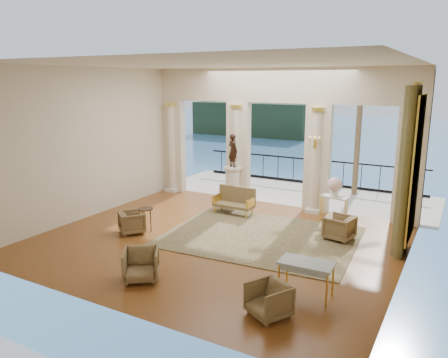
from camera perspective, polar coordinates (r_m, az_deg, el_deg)
The scene contains 23 objects.
floor at distance 11.57m, azimuth -0.83°, elevation -8.03°, with size 9.00×9.00×0.00m, color #553310.
room_walls at distance 9.94m, azimuth -4.14°, elevation 5.63°, with size 9.00×9.00×9.00m.
arcade at distance 14.33m, azimuth 6.88°, elevation 6.59°, with size 9.00×0.56×4.50m.
terrace at distance 16.62m, azimuth 9.26°, elevation -1.86°, with size 10.00×3.60×0.10m, color #ADA590.
balustrade at distance 17.99m, azimuth 11.08°, elevation 0.69°, with size 9.00×0.06×1.03m.
palm_tree at distance 16.31m, azimuth 17.56°, elevation 12.16°, with size 2.00×2.00×4.50m.
headland at distance 87.19m, azimuth 5.29°, elevation 8.10°, with size 22.00×18.00×6.00m, color black.
sea at distance 70.29m, azimuth 24.61°, elevation 3.39°, with size 160.00×160.00×0.00m, color #2C6699.
curtain at distance 11.10m, azimuth 22.80°, elevation 0.92°, with size 0.33×1.40×4.09m.
window_frame at distance 11.07m, azimuth 23.79°, elevation 1.22°, with size 0.04×1.60×3.40m, color #E9C74D.
wall_sconce at distance 13.60m, azimuth 11.80°, elevation 4.57°, with size 0.30×0.11×0.33m.
rug at distance 11.86m, azimuth 4.78°, elevation -7.48°, with size 4.94×3.84×0.02m, color #323518.
armchair_a at distance 9.46m, azimuth -10.79°, elevation -10.76°, with size 0.71×0.67×0.74m, color #423219.
armchair_b at distance 8.05m, azimuth 5.86°, elevation -15.26°, with size 0.66×0.62×0.68m, color #423219.
armchair_c at distance 11.92m, azimuth 14.82°, elevation -6.02°, with size 0.69×0.64×0.71m, color #423219.
armchair_d at distance 12.27m, azimuth -11.92°, elevation -5.42°, with size 0.65×0.61×0.67m, color #423219.
settee at distance 13.71m, azimuth 1.44°, elevation -2.83°, with size 1.28×0.55×0.84m.
game_table at distance 8.70m, azimuth 10.73°, elevation -11.04°, with size 1.05×0.60×0.71m.
pedestal at distance 14.99m, azimuth 1.14°, elevation -0.79°, with size 0.67×0.67×1.23m.
statue at distance 14.75m, azimuth 1.16°, elevation 3.74°, with size 0.41×0.27×1.12m, color black.
console_table at distance 13.27m, azimuth 14.17°, elevation -2.76°, with size 0.87×0.50×0.77m.
urn at distance 13.16m, azimuth 14.28°, elevation -0.85°, with size 0.43×0.43×0.57m.
side_table at distance 12.20m, azimuth -10.21°, elevation -4.22°, with size 0.42×0.42×0.68m.
Camera 1 is at (5.44, -9.34, 4.12)m, focal length 35.00 mm.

